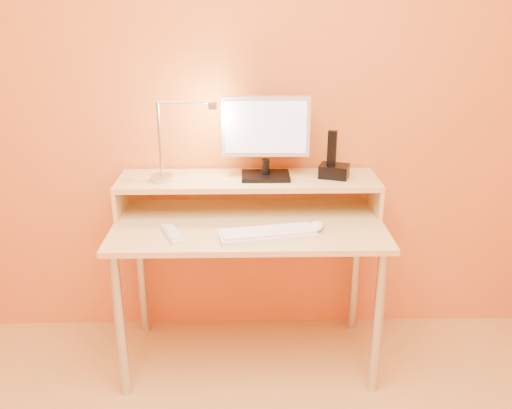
{
  "coord_description": "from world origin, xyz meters",
  "views": [
    {
      "loc": [
        -0.01,
        -1.05,
        1.65
      ],
      "look_at": [
        0.03,
        1.13,
        0.82
      ],
      "focal_mm": 38.01,
      "sensor_mm": 36.0,
      "label": 1
    }
  ],
  "objects_px": {
    "keyboard": "(268,235)",
    "monitor_panel": "(266,127)",
    "remote_control": "(172,234)",
    "phone_dock": "(334,171)",
    "mouse": "(316,226)",
    "lamp_base": "(162,178)"
  },
  "relations": [
    {
      "from": "keyboard",
      "to": "monitor_panel",
      "type": "bearing_deg",
      "value": 79.05
    },
    {
      "from": "remote_control",
      "to": "phone_dock",
      "type": "bearing_deg",
      "value": 0.06
    },
    {
      "from": "phone_dock",
      "to": "remote_control",
      "type": "xyz_separation_m",
      "value": [
        -0.72,
        -0.29,
        -0.18
      ]
    },
    {
      "from": "monitor_panel",
      "to": "mouse",
      "type": "distance_m",
      "value": 0.5
    },
    {
      "from": "monitor_panel",
      "to": "keyboard",
      "type": "bearing_deg",
      "value": -88.88
    },
    {
      "from": "lamp_base",
      "to": "mouse",
      "type": "distance_m",
      "value": 0.73
    },
    {
      "from": "monitor_panel",
      "to": "phone_dock",
      "type": "bearing_deg",
      "value": -0.37
    },
    {
      "from": "monitor_panel",
      "to": "lamp_base",
      "type": "relative_size",
      "value": 3.95
    },
    {
      "from": "keyboard",
      "to": "lamp_base",
      "type": "bearing_deg",
      "value": 138.32
    },
    {
      "from": "keyboard",
      "to": "remote_control",
      "type": "bearing_deg",
      "value": 166.41
    },
    {
      "from": "phone_dock",
      "to": "keyboard",
      "type": "bearing_deg",
      "value": -116.74
    },
    {
      "from": "remote_control",
      "to": "mouse",
      "type": "bearing_deg",
      "value": -17.26
    },
    {
      "from": "lamp_base",
      "to": "remote_control",
      "type": "distance_m",
      "value": 0.32
    },
    {
      "from": "phone_dock",
      "to": "mouse",
      "type": "height_order",
      "value": "phone_dock"
    },
    {
      "from": "monitor_panel",
      "to": "lamp_base",
      "type": "distance_m",
      "value": 0.52
    },
    {
      "from": "monitor_panel",
      "to": "keyboard",
      "type": "relative_size",
      "value": 0.98
    },
    {
      "from": "keyboard",
      "to": "remote_control",
      "type": "height_order",
      "value": "keyboard"
    },
    {
      "from": "monitor_panel",
      "to": "remote_control",
      "type": "relative_size",
      "value": 2.12
    },
    {
      "from": "remote_control",
      "to": "lamp_base",
      "type": "bearing_deg",
      "value": 82.73
    },
    {
      "from": "mouse",
      "to": "remote_control",
      "type": "distance_m",
      "value": 0.62
    },
    {
      "from": "phone_dock",
      "to": "keyboard",
      "type": "relative_size",
      "value": 0.32
    },
    {
      "from": "keyboard",
      "to": "mouse",
      "type": "xyz_separation_m",
      "value": [
        0.21,
        0.07,
        0.01
      ]
    }
  ]
}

